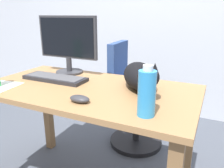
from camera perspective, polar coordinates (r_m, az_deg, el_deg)
back_wall at (r=2.74m, az=11.42°, el=19.70°), size 6.00×0.04×2.60m
desk at (r=1.41m, az=-6.22°, el=-5.36°), size 1.31×0.70×0.75m
office_chair at (r=2.05m, az=5.06°, el=-4.53°), size 0.48×0.48×0.95m
monitor at (r=1.68m, az=-11.23°, el=10.31°), size 0.48×0.20×0.41m
keyboard at (r=1.55m, az=-14.30°, el=1.47°), size 0.44×0.15×0.03m
cat at (r=1.31m, az=7.23°, el=2.09°), size 0.35×0.54×0.20m
computer_mouse at (r=1.14m, az=-8.25°, el=-3.77°), size 0.11×0.06×0.04m
spray_bottle at (r=0.96m, az=8.84°, el=-2.24°), size 0.08×0.08×0.23m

